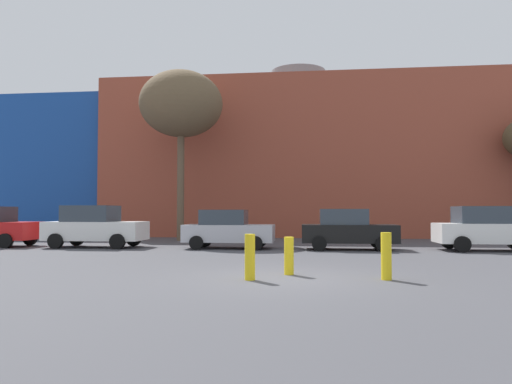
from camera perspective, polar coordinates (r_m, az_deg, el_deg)
The scene contains 10 objects.
ground_plane at distance 11.53m, azimuth 3.40°, elevation -10.18°, with size 200.00×200.00×0.00m, color #47474C.
building_backdrop at distance 35.47m, azimuth 5.10°, elevation 3.03°, with size 43.25×13.91×11.93m.
parked_car_1 at distance 22.23m, azimuth -18.61°, elevation -3.91°, with size 4.23×2.07×1.83m.
parked_car_2 at distance 20.44m, azimuth -3.37°, elevation -4.44°, with size 3.79×1.86×1.64m.
parked_car_3 at distance 20.20m, azimuth 10.83°, elevation -4.38°, with size 3.86×1.90×1.67m.
parked_car_4 at distance 21.33m, azimuth 25.82°, elevation -3.94°, with size 4.11×2.02×1.78m.
bare_tree_1 at distance 26.71m, azimuth -8.89°, elevation 10.19°, with size 4.50×4.50×9.20m.
bollard_yellow_0 at distance 11.12m, azimuth -0.73°, elevation -7.73°, with size 0.24×0.24×1.05m, color yellow.
bollard_yellow_1 at distance 11.55m, azimuth 15.22°, elevation -7.37°, with size 0.24×0.24×1.09m, color yellow.
bollard_yellow_2 at distance 12.08m, azimuth 3.94°, elevation -7.57°, with size 0.24×0.24×0.94m, color yellow.
Camera 1 is at (0.62, -11.40, 1.58)m, focal length 33.67 mm.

